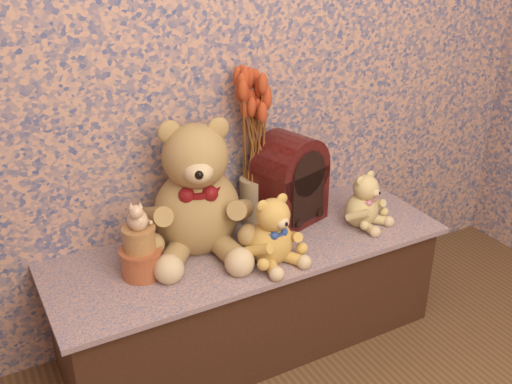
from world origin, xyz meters
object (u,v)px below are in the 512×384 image
at_px(teddy_medium, 271,226).
at_px(teddy_small, 363,197).
at_px(cathedral_radio, 289,179).
at_px(ceramic_vase, 254,200).
at_px(teddy_large, 196,179).
at_px(cat_figurine, 137,213).
at_px(biscuit_tin_lower, 142,262).

relative_size(teddy_medium, teddy_small, 1.17).
bearing_deg(teddy_medium, cathedral_radio, 38.09).
bearing_deg(ceramic_vase, teddy_large, -167.44).
height_order(teddy_medium, ceramic_vase, teddy_medium).
relative_size(teddy_medium, cat_figurine, 2.45).
bearing_deg(biscuit_tin_lower, cat_figurine, 0.00).
xyz_separation_m(teddy_small, ceramic_vase, (-0.36, 0.22, -0.02)).
bearing_deg(cat_figurine, teddy_large, 40.70).
bearing_deg(biscuit_tin_lower, teddy_medium, -16.18).
xyz_separation_m(cathedral_radio, ceramic_vase, (-0.13, 0.06, -0.09)).
height_order(teddy_small, ceramic_vase, teddy_small).
xyz_separation_m(teddy_large, biscuit_tin_lower, (-0.25, -0.10, -0.22)).
bearing_deg(biscuit_tin_lower, ceramic_vase, 16.74).
xyz_separation_m(teddy_small, biscuit_tin_lower, (-0.88, 0.06, -0.07)).
bearing_deg(teddy_large, ceramic_vase, 30.74).
height_order(teddy_medium, cat_figurine, cat_figurine).
bearing_deg(teddy_large, teddy_medium, -32.63).
relative_size(teddy_small, cathedral_radio, 0.64).
relative_size(cathedral_radio, ceramic_vase, 1.94).
bearing_deg(teddy_medium, teddy_small, -0.53).
bearing_deg(cathedral_radio, teddy_large, 164.00).
distance_m(teddy_small, cathedral_radio, 0.29).
relative_size(teddy_medium, ceramic_vase, 1.45).
bearing_deg(cathedral_radio, cat_figurine, 172.33).
distance_m(teddy_large, ceramic_vase, 0.32).
bearing_deg(cat_figurine, teddy_small, 15.74).
relative_size(cathedral_radio, cat_figurine, 3.28).
distance_m(teddy_medium, cathedral_radio, 0.31).
height_order(ceramic_vase, biscuit_tin_lower, ceramic_vase).
bearing_deg(teddy_small, teddy_large, 145.02).
relative_size(teddy_small, ceramic_vase, 1.24).
bearing_deg(teddy_small, ceramic_vase, 128.24).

